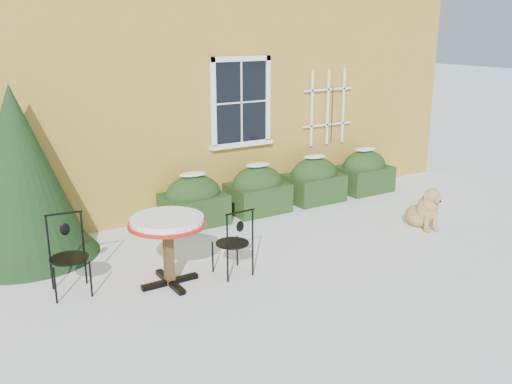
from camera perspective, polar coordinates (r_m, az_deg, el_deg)
ground at (r=8.08m, az=3.79°, el=-7.83°), size 80.00×80.00×0.00m
house at (r=13.68m, az=-13.93°, el=15.41°), size 12.40×8.40×6.40m
hedge_row at (r=10.81m, az=3.08°, el=0.68°), size 4.95×0.80×0.91m
evergreen_shrub at (r=8.91m, az=-22.49°, el=0.24°), size 2.10×2.10×2.54m
bistro_table at (r=7.44m, az=-8.84°, el=-3.63°), size 1.01×1.01×0.94m
patio_chair_near at (r=7.75m, az=-2.22°, el=-5.01°), size 0.46×0.46×0.96m
patio_chair_far at (r=7.63m, az=-18.24°, el=-5.97°), size 0.51×0.50×1.02m
dog at (r=10.04m, az=16.50°, el=-1.79°), size 0.55×0.81×0.75m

